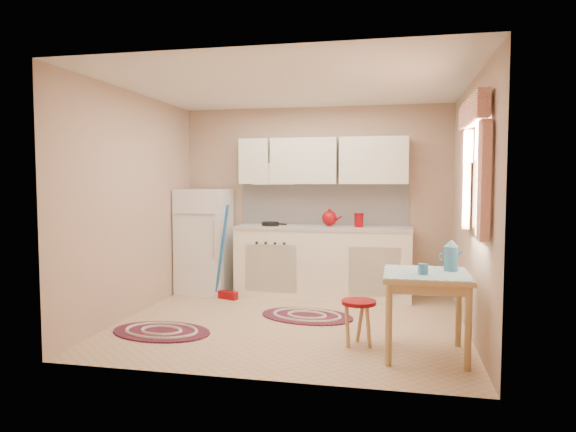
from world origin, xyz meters
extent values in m
plane|color=tan|center=(0.00, 0.00, 0.00)|extent=(3.60, 3.60, 0.00)
cube|color=silver|center=(0.00, 0.00, 2.50)|extent=(3.60, 3.20, 0.04)
cube|color=tan|center=(0.00, 1.60, 1.25)|extent=(3.60, 0.04, 2.50)
cube|color=tan|center=(0.00, -1.60, 1.25)|extent=(3.60, 0.04, 2.50)
cube|color=tan|center=(-1.80, 0.00, 1.25)|extent=(0.04, 3.20, 2.50)
cube|color=tan|center=(1.80, 0.00, 1.25)|extent=(0.04, 3.20, 2.50)
cube|color=white|center=(0.12, 1.59, 1.20)|extent=(2.25, 0.03, 0.55)
cube|color=white|center=(0.12, 1.44, 1.77)|extent=(2.25, 0.33, 0.60)
cube|color=white|center=(1.78, -0.55, 1.55)|extent=(0.04, 0.85, 0.95)
cube|color=white|center=(-1.45, 1.25, 0.70)|extent=(0.65, 0.60, 1.40)
cube|color=white|center=(0.16, 1.30, 0.44)|extent=(2.25, 0.60, 0.88)
cube|color=#B6B4AD|center=(0.16, 1.30, 0.90)|extent=(2.27, 0.62, 0.04)
cylinder|color=black|center=(-0.53, 1.25, 0.94)|extent=(0.29, 0.29, 0.05)
cylinder|color=maroon|center=(0.62, 1.30, 1.00)|extent=(0.15, 0.15, 0.16)
cube|color=tan|center=(1.34, -0.77, 0.36)|extent=(0.72, 0.72, 0.72)
cylinder|color=maroon|center=(0.76, -0.62, 0.21)|extent=(0.34, 0.34, 0.42)
cylinder|color=teal|center=(1.31, -0.87, 0.77)|extent=(0.11, 0.11, 0.10)
camera|label=1|loc=(1.06, -5.28, 1.52)|focal=32.00mm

